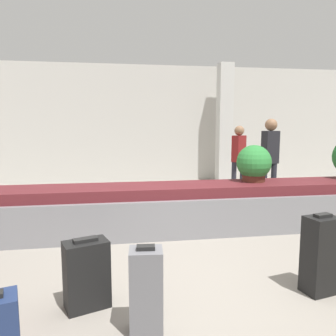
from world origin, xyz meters
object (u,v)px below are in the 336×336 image
Objects in this scene: pillar at (224,124)px; suitcase_1 at (87,274)px; suitcase_2 at (146,291)px; suitcase_4 at (320,255)px; potted_plant_1 at (254,164)px; traveler_0 at (239,154)px; traveler_1 at (270,153)px.

suitcase_1 is at bearing -118.45° from pillar.
suitcase_4 reaches higher than suitcase_2.
potted_plant_1 is (-0.82, -3.86, -0.63)m from pillar.
potted_plant_1 is (0.24, 2.10, 0.60)m from suitcase_4.
pillar reaches higher than suitcase_2.
suitcase_4 is at bearing 16.53° from suitcase_2.
suitcase_4 is 4.47m from traveler_0.
traveler_1 reaches higher than potted_plant_1.
suitcase_4 is (1.66, 0.34, 0.04)m from suitcase_2.
suitcase_2 is at bearing 25.98° from traveler_0.
pillar is 2.64m from traveler_1.
suitcase_1 is 0.64m from suitcase_2.
suitcase_4 is at bearing -96.50° from potted_plant_1.
potted_plant_1 is at bearing 38.23° from traveler_1.
suitcase_2 is at bearing -61.52° from suitcase_1.
pillar is at bearing -132.60° from traveler_0.
traveler_0 is at bearing 66.48° from suitcase_4.
potted_plant_1 reaches higher than suitcase_4.
pillar is at bearing 67.66° from suitcase_4.
suitcase_1 is 4.71m from traveler_1.
traveler_1 reaches higher than traveler_0.
suitcase_1 is at bearing 165.47° from suitcase_4.
pillar is 2.06× the size of traveler_0.
pillar is 5.65× the size of potted_plant_1.
suitcase_2 is 0.44× the size of traveler_0.
pillar reaches higher than suitcase_1.
traveler_0 reaches higher than suitcase_1.
suitcase_2 is at bearing -113.27° from pillar.
suitcase_1 is (-3.19, -5.88, -1.30)m from pillar.
potted_plant_1 is at bearing 20.79° from suitcase_1.
suitcase_2 is 0.90× the size of suitcase_4.
pillar is 4.67× the size of suitcase_2.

